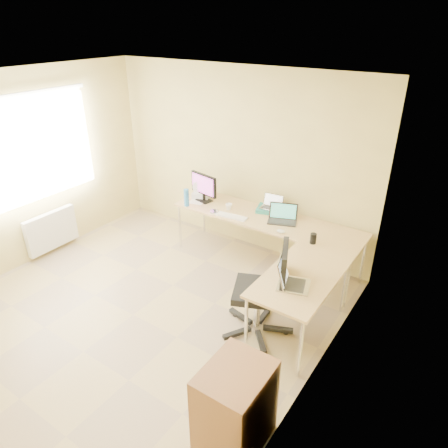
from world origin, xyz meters
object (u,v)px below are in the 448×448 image
Objects in this scene: desk_return at (299,304)px; laptop_black at (283,214)px; keyboard at (232,216)px; monitor at (204,188)px; laptop_center at (271,202)px; desk_fan at (201,190)px; office_chair at (258,293)px; desk_main at (265,241)px; water_bottle at (186,198)px; mug at (229,207)px; cabinet at (235,409)px; laptop_return at (295,276)px.

laptop_black is at bearing 126.30° from desk_return.
laptop_black is at bearing 15.60° from keyboard.
monitor reaches higher than laptop_center.
desk_fan is 2.19m from office_chair.
desk_main is 1.26m from water_bottle.
cabinet is at bearing -55.35° from mug.
keyboard is 1.71× the size of desk_fan.
office_chair is at bearing -28.86° from water_bottle.
laptop_black is at bearing 5.04° from mug.
keyboard is at bearing -33.64° from desk_fan.
water_bottle is at bearing -159.75° from laptop_center.
desk_return is 3.49× the size of laptop_black.
monitor is at bearing 154.33° from keyboard.
mug is 1.93m from laptop_return.
desk_return is at bearing -31.33° from mug.
laptop_center is 1.10m from desk_fan.
monitor reaches higher than keyboard.
desk_fan is at bearing 153.02° from keyboard.
water_bottle is at bearing 135.32° from cabinet.
laptop_black is 2.71m from cabinet.
mug is at bearing 110.59° from office_chair.
monitor is 3.34m from cabinet.
laptop_center is 0.79× the size of laptop_black.
laptop_center is at bearing -4.09° from desk_fan.
desk_fan is 0.23× the size of office_chair.
keyboard is (-0.39, -0.24, 0.38)m from desk_main.
cabinet is at bearing 168.66° from laptop_return.
monitor is 1.66× the size of laptop_center.
laptop_center is 2.99m from cabinet.
laptop_center reaches higher than desk_main.
mug is 0.11× the size of cabinet.
laptop_black is at bearing 1.19° from desk_main.
desk_main is 1.40m from office_chair.
desk_fan reaches higher than laptop_black.
monitor is at bearing 174.36° from mug.
monitor is 1.31× the size of laptop_black.
desk_main is 2.39× the size of office_chair.
laptop_black is at bearing 12.19° from monitor.
laptop_black is 0.80m from mug.
laptop_black is 0.86× the size of keyboard.
desk_fan is 0.69× the size of laptop_return.
water_bottle reaches higher than mug.
laptop_center is 3.17× the size of mug.
desk_fan is (-0.10, 0.06, -0.08)m from monitor.
desk_fan reaches higher than keyboard.
desk_main is 9.05× the size of laptop_center.
laptop_center is at bearing 18.41° from laptop_return.
desk_main is at bearing 14.80° from water_bottle.
desk_main is 1.17m from monitor.
desk_return is 1.34m from laptop_black.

